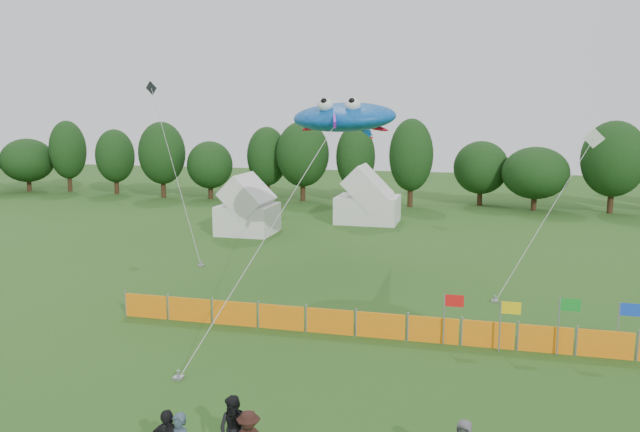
% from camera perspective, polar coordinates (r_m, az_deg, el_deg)
% --- Properties ---
extents(treeline, '(104.57, 8.78, 8.36)m').
position_cam_1_polar(treeline, '(58.88, 10.94, 4.91)').
color(treeline, '#382314').
rests_on(treeline, ground).
extents(tent_left, '(3.89, 3.89, 3.44)m').
position_cam_1_polar(tent_left, '(45.13, -6.63, 0.59)').
color(tent_left, white).
rests_on(tent_left, ground).
extents(tent_right, '(4.89, 3.91, 3.45)m').
position_cam_1_polar(tent_right, '(49.50, 4.40, 1.40)').
color(tent_right, white).
rests_on(tent_right, ground).
extents(barrier_fence, '(21.90, 0.06, 1.00)m').
position_cam_1_polar(barrier_fence, '(24.40, 5.54, -9.95)').
color(barrier_fence, orange).
rests_on(barrier_fence, ground).
extents(flag_row, '(8.73, 0.47, 2.28)m').
position_cam_1_polar(flag_row, '(24.00, 21.57, -8.66)').
color(flag_row, gray).
rests_on(flag_row, ground).
extents(spectator_b, '(0.94, 0.78, 1.75)m').
position_cam_1_polar(spectator_b, '(16.26, -7.84, -18.88)').
color(spectator_b, black).
rests_on(spectator_b, ground).
extents(stingray_kite, '(6.63, 22.32, 9.40)m').
position_cam_1_polar(stingray_kite, '(33.19, 2.40, 8.99)').
color(stingray_kite, blue).
rests_on(stingray_kite, ground).
extents(small_kite_white, '(5.77, 8.37, 7.79)m').
position_cam_1_polar(small_kite_white, '(34.67, 21.56, 2.71)').
color(small_kite_white, white).
rests_on(small_kite_white, ground).
extents(small_kite_dark, '(6.92, 6.83, 10.72)m').
position_cam_1_polar(small_kite_dark, '(40.46, -13.67, 5.90)').
color(small_kite_dark, black).
rests_on(small_kite_dark, ground).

